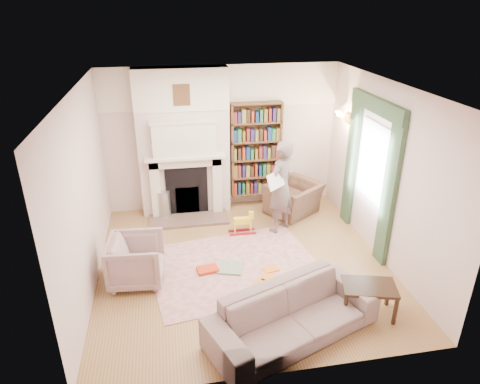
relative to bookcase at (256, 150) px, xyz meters
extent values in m
plane|color=brown|center=(-0.65, -2.12, -1.18)|extent=(4.50, 4.50, 0.00)
plane|color=white|center=(-0.65, -2.12, 1.62)|extent=(4.50, 4.50, 0.00)
plane|color=beige|center=(-0.65, 0.13, 0.22)|extent=(4.50, 0.00, 4.50)
plane|color=beige|center=(-0.65, -4.37, 0.22)|extent=(4.50, 0.00, 4.50)
plane|color=beige|center=(-2.90, -2.12, 0.22)|extent=(0.00, 4.50, 4.50)
plane|color=beige|center=(1.60, -2.12, 0.22)|extent=(0.00, 4.50, 4.50)
cube|color=beige|center=(-1.40, -0.04, 0.22)|extent=(1.70, 0.35, 2.80)
cube|color=silver|center=(-1.40, -0.33, 0.04)|extent=(1.47, 0.24, 0.05)
cube|color=black|center=(-1.40, -0.24, -0.68)|extent=(0.80, 0.06, 0.96)
cube|color=silver|center=(-1.40, -0.31, 0.38)|extent=(1.15, 0.18, 0.62)
cube|color=brown|center=(0.00, 0.00, 0.00)|extent=(1.00, 0.24, 1.85)
cube|color=silver|center=(1.58, -1.72, 0.27)|extent=(0.02, 0.90, 1.30)
cube|color=#2E482F|center=(1.55, -2.42, 0.02)|extent=(0.07, 0.32, 2.40)
cube|color=#2E482F|center=(1.55, -1.02, 0.02)|extent=(0.07, 0.32, 2.40)
cube|color=#2E482F|center=(1.54, -1.72, 1.20)|extent=(0.09, 1.70, 0.24)
cube|color=beige|center=(-0.79, -2.20, -1.17)|extent=(2.86, 2.36, 0.01)
imported|color=#462E25|center=(0.66, -0.55, -0.86)|extent=(1.27, 1.24, 0.63)
imported|color=#B4A294|center=(-2.28, -2.30, -0.82)|extent=(0.85, 0.83, 0.72)
imported|color=gray|center=(-0.33, -3.81, -0.86)|extent=(2.35, 1.60, 0.64)
imported|color=#62524E|center=(0.21, -1.15, -0.32)|extent=(0.74, 0.71, 1.70)
cube|color=white|center=(0.06, -1.35, -0.10)|extent=(0.38, 0.34, 0.27)
cylinder|color=#B3B7BB|center=(-1.85, -0.29, -0.90)|extent=(0.31, 0.31, 0.55)
cube|color=gold|center=(-0.87, -2.24, -1.15)|extent=(0.47, 0.47, 0.03)
cube|color=red|center=(-1.23, -2.25, -1.14)|extent=(0.35, 0.26, 0.05)
cube|color=red|center=(-0.49, -2.73, -1.16)|extent=(0.30, 0.29, 0.02)
cube|color=red|center=(-0.33, -2.60, -1.16)|extent=(0.28, 0.24, 0.02)
cube|color=red|center=(-0.26, -2.38, -1.16)|extent=(0.27, 0.23, 0.02)
camera|label=1|loc=(-1.72, -7.81, 2.71)|focal=32.00mm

